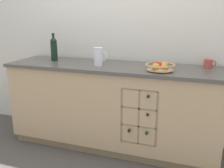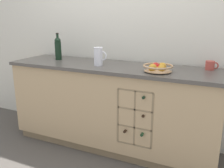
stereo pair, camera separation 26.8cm
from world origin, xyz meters
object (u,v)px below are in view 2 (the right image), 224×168
(white_pitcher, at_px, (98,56))
(standing_wine_bottle, at_px, (58,48))
(fruit_bowl, at_px, (158,67))
(ceramic_mug, at_px, (210,65))

(white_pitcher, bearing_deg, standing_wine_bottle, 168.22)
(fruit_bowl, height_order, white_pitcher, white_pitcher)
(white_pitcher, relative_size, ceramic_mug, 1.57)
(ceramic_mug, relative_size, standing_wine_bottle, 0.39)
(fruit_bowl, distance_m, ceramic_mug, 0.53)
(fruit_bowl, relative_size, standing_wine_bottle, 0.90)
(white_pitcher, xyz_separation_m, ceramic_mug, (1.07, 0.27, -0.06))
(white_pitcher, height_order, ceramic_mug, white_pitcher)
(ceramic_mug, height_order, standing_wine_bottle, standing_wine_bottle)
(ceramic_mug, bearing_deg, white_pitcher, -165.94)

